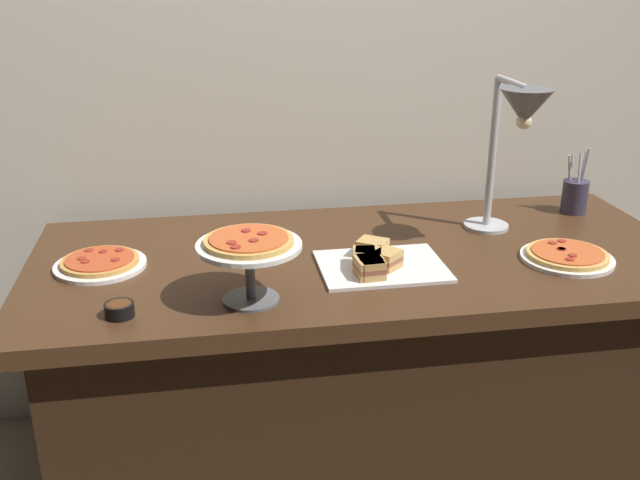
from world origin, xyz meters
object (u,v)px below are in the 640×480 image
at_px(sandwich_platter, 375,263).
at_px(sauce_cup_near, 119,309).
at_px(utensil_holder, 575,195).
at_px(heat_lamp, 518,122).
at_px(pizza_plate_raised_stand, 249,250).
at_px(pizza_plate_front, 567,256).
at_px(pizza_plate_center, 100,263).

relative_size(sandwich_platter, sauce_cup_near, 4.87).
bearing_deg(sauce_cup_near, sandwich_platter, 13.70).
bearing_deg(utensil_holder, sandwich_platter, -154.67).
distance_m(heat_lamp, pizza_plate_raised_stand, 0.85).
xyz_separation_m(sauce_cup_near, utensil_holder, (1.44, 0.53, 0.04)).
bearing_deg(heat_lamp, pizza_plate_front, -48.06).
bearing_deg(utensil_holder, pizza_plate_raised_stand, -156.19).
relative_size(pizza_plate_center, sandwich_platter, 0.73).
bearing_deg(pizza_plate_front, pizza_plate_raised_stand, -173.09).
relative_size(pizza_plate_raised_stand, utensil_holder, 1.16).
xyz_separation_m(pizza_plate_center, sandwich_platter, (0.74, -0.15, 0.01)).
height_order(pizza_plate_front, sandwich_platter, sandwich_platter).
bearing_deg(utensil_holder, pizza_plate_front, -119.81).
height_order(heat_lamp, sandwich_platter, heat_lamp).
relative_size(pizza_plate_center, sauce_cup_near, 3.56).
xyz_separation_m(pizza_plate_front, pizza_plate_raised_stand, (-0.90, -0.11, 0.12)).
xyz_separation_m(heat_lamp, sauce_cup_near, (-1.09, -0.28, -0.35)).
bearing_deg(utensil_holder, sauce_cup_near, -159.84).
xyz_separation_m(pizza_plate_front, sauce_cup_near, (-1.22, -0.14, 0.01)).
relative_size(heat_lamp, sandwich_platter, 1.40).
relative_size(heat_lamp, utensil_holder, 2.15).
bearing_deg(sauce_cup_near, pizza_plate_raised_stand, 5.90).
height_order(pizza_plate_center, sauce_cup_near, sauce_cup_near).
xyz_separation_m(heat_lamp, pizza_plate_raised_stand, (-0.78, -0.25, -0.23)).
height_order(pizza_plate_front, sauce_cup_near, sauce_cup_near).
distance_m(pizza_plate_front, utensil_holder, 0.45).
bearing_deg(pizza_plate_center, pizza_plate_raised_stand, -35.27).
bearing_deg(heat_lamp, sandwich_platter, -164.68).
bearing_deg(pizza_plate_center, heat_lamp, -1.56).
bearing_deg(pizza_plate_front, heat_lamp, 131.94).
distance_m(heat_lamp, sandwich_platter, 0.56).
height_order(sauce_cup_near, utensil_holder, utensil_holder).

